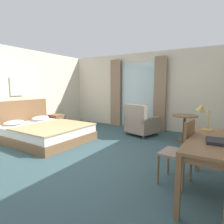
{
  "coord_description": "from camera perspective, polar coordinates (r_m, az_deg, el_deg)",
  "views": [
    {
      "loc": [
        2.55,
        -3.02,
        1.45
      ],
      "look_at": [
        0.33,
        0.66,
        0.87
      ],
      "focal_mm": 30.5,
      "sensor_mm": 36.0,
      "label": 1
    }
  ],
  "objects": [
    {
      "name": "ground",
      "position": [
        4.23,
        -8.68,
        -13.14
      ],
      "size": [
        6.2,
        6.94,
        0.1
      ],
      "primitive_type": "cube",
      "color": "#334C51"
    },
    {
      "name": "wall_back",
      "position": [
        6.73,
        8.93,
        6.26
      ],
      "size": [
        5.8,
        0.12,
        2.58
      ],
      "primitive_type": "cube",
      "color": "beige",
      "rests_on": "ground"
    },
    {
      "name": "wall_left",
      "position": [
        6.18,
        -29.73,
        5.22
      ],
      "size": [
        0.12,
        6.54,
        2.58
      ],
      "primitive_type": "cube",
      "color": "beige",
      "rests_on": "ground"
    },
    {
      "name": "balcony_glass_door",
      "position": [
        6.71,
        7.68,
        4.96
      ],
      "size": [
        1.2,
        0.02,
        2.27
      ],
      "primitive_type": "cube",
      "color": "silver",
      "rests_on": "ground"
    },
    {
      "name": "curtain_panel_left",
      "position": [
        6.99,
        1.14,
        5.64
      ],
      "size": [
        0.39,
        0.1,
        2.39
      ],
      "primitive_type": "cube",
      "color": "#897056",
      "rests_on": "ground"
    },
    {
      "name": "curtain_panel_right",
      "position": [
        6.33,
        14.19,
        5.18
      ],
      "size": [
        0.39,
        0.1,
        2.39
      ],
      "primitive_type": "cube",
      "color": "#897056",
      "rests_on": "ground"
    },
    {
      "name": "bed",
      "position": [
        5.5,
        -19.74,
        -5.44
      ],
      "size": [
        2.26,
        1.82,
        1.04
      ],
      "color": "brown",
      "rests_on": "ground"
    },
    {
      "name": "nightstand",
      "position": [
        6.97,
        -16.22,
        -2.62
      ],
      "size": [
        0.42,
        0.43,
        0.47
      ],
      "color": "brown",
      "rests_on": "ground"
    },
    {
      "name": "writing_desk",
      "position": [
        2.83,
        27.37,
        -9.08
      ],
      "size": [
        0.55,
        1.5,
        0.77
      ],
      "color": "brown",
      "rests_on": "ground"
    },
    {
      "name": "desk_chair",
      "position": [
        3.01,
        20.05,
        -10.26
      ],
      "size": [
        0.45,
        0.48,
        0.97
      ],
      "color": "gray",
      "rests_on": "ground"
    },
    {
      "name": "desk_lamp",
      "position": [
        3.34,
        25.58,
        0.18
      ],
      "size": [
        0.29,
        0.23,
        0.43
      ],
      "color": "tan",
      "rests_on": "writing_desk"
    },
    {
      "name": "closed_book",
      "position": [
        2.65,
        29.02,
        -7.69
      ],
      "size": [
        0.28,
        0.32,
        0.04
      ],
      "primitive_type": "cube",
      "rotation": [
        0.0,
        0.0,
        0.12
      ],
      "color": "#232328",
      "rests_on": "writing_desk"
    },
    {
      "name": "armchair_by_window",
      "position": [
        5.69,
        8.64,
        -3.45
      ],
      "size": [
        0.97,
        0.96,
        0.93
      ],
      "color": "gray",
      "rests_on": "ground"
    },
    {
      "name": "round_cafe_table",
      "position": [
        5.35,
        20.93,
        -2.85
      ],
      "size": [
        0.64,
        0.64,
        0.7
      ],
      "color": "brown",
      "rests_on": "ground"
    },
    {
      "name": "framed_picture",
      "position": [
        6.28,
        -26.82,
        6.78
      ],
      "size": [
        0.03,
        0.38,
        0.53
      ],
      "color": "#B7C6B2"
    }
  ]
}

